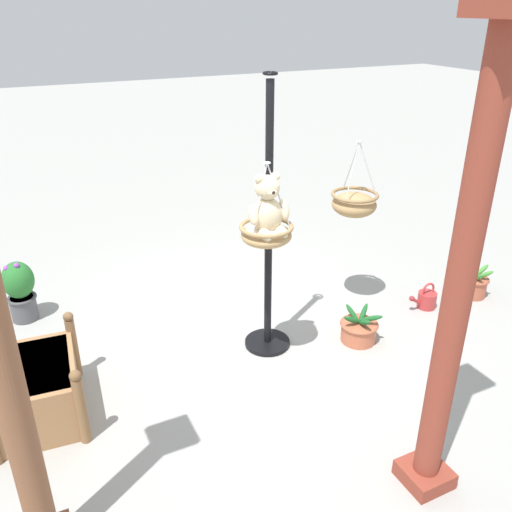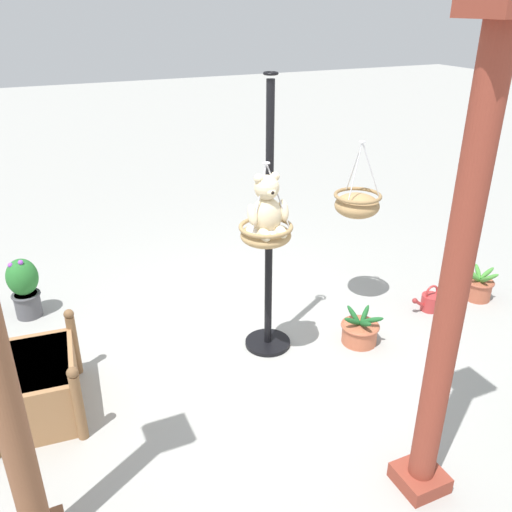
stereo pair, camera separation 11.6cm
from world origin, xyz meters
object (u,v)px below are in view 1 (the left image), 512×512
(wooden_planter_box, at_px, (37,388))
(potted_plant_flowering_red, at_px, (474,284))
(potted_plant_small_succulent, at_px, (359,329))
(watering_can, at_px, (426,299))
(teddy_bear, at_px, (268,209))
(hanging_basket_left_high, at_px, (354,203))
(hanging_basket_with_teddy, at_px, (266,233))
(potted_plant_tall_leafy, at_px, (20,290))
(greenhouse_pillar_left, at_px, (457,296))
(greenhouse_pillar_right, at_px, (7,382))
(display_pole_central, at_px, (268,271))

(wooden_planter_box, xyz_separation_m, potted_plant_flowering_red, (-4.66, 0.08, -0.11))
(potted_plant_small_succulent, relative_size, watering_can, 1.17)
(teddy_bear, relative_size, potted_plant_flowering_red, 1.31)
(teddy_bear, height_order, hanging_basket_left_high, hanging_basket_left_high)
(hanging_basket_with_teddy, xyz_separation_m, wooden_planter_box, (1.96, -0.17, -1.05))
(hanging_basket_with_teddy, relative_size, wooden_planter_box, 0.71)
(potted_plant_tall_leafy, bearing_deg, greenhouse_pillar_left, 123.72)
(hanging_basket_left_high, bearing_deg, potted_plant_tall_leafy, -20.80)
(hanging_basket_with_teddy, distance_m, teddy_bear, 0.22)
(greenhouse_pillar_right, bearing_deg, potted_plant_tall_leafy, -92.02)
(potted_plant_small_succulent, bearing_deg, teddy_bear, -3.43)
(wooden_planter_box, relative_size, potted_plant_small_succulent, 2.43)
(display_pole_central, distance_m, greenhouse_pillar_right, 2.64)
(greenhouse_pillar_left, distance_m, potted_plant_tall_leafy, 4.36)
(hanging_basket_left_high, height_order, potted_plant_flowering_red, hanging_basket_left_high)
(wooden_planter_box, bearing_deg, potted_plant_tall_leafy, -90.30)
(display_pole_central, height_order, potted_plant_tall_leafy, display_pole_central)
(hanging_basket_left_high, distance_m, potted_plant_small_succulent, 1.27)
(hanging_basket_with_teddy, xyz_separation_m, teddy_bear, (0.00, 0.02, 0.22))
(teddy_bear, relative_size, hanging_basket_left_high, 0.67)
(greenhouse_pillar_right, relative_size, watering_can, 7.65)
(hanging_basket_with_teddy, distance_m, hanging_basket_left_high, 1.41)
(greenhouse_pillar_right, height_order, potted_plant_tall_leafy, greenhouse_pillar_right)
(teddy_bear, bearing_deg, hanging_basket_with_teddy, -90.00)
(watering_can, bearing_deg, potted_plant_flowering_red, 177.52)
(potted_plant_tall_leafy, bearing_deg, display_pole_central, 143.78)
(greenhouse_pillar_right, bearing_deg, wooden_planter_box, -94.19)
(greenhouse_pillar_left, xyz_separation_m, wooden_planter_box, (2.34, -1.88, -1.22))
(greenhouse_pillar_left, height_order, greenhouse_pillar_right, greenhouse_pillar_left)
(hanging_basket_with_teddy, bearing_deg, hanging_basket_left_high, -156.63)
(wooden_planter_box, bearing_deg, watering_can, 179.28)
(greenhouse_pillar_right, bearing_deg, greenhouse_pillar_left, 166.43)
(hanging_basket_left_high, bearing_deg, display_pole_central, 15.09)
(hanging_basket_with_teddy, bearing_deg, wooden_planter_box, -4.88)
(potted_plant_flowering_red, distance_m, potted_plant_small_succulent, 1.72)
(greenhouse_pillar_left, relative_size, potted_plant_tall_leafy, 4.49)
(wooden_planter_box, bearing_deg, potted_plant_flowering_red, 179.03)
(hanging_basket_left_high, relative_size, wooden_planter_box, 0.78)
(teddy_bear, xyz_separation_m, watering_can, (-2.04, -0.14, -1.43))
(teddy_bear, bearing_deg, potted_plant_tall_leafy, -42.91)
(hanging_basket_left_high, distance_m, greenhouse_pillar_right, 3.74)
(teddy_bear, relative_size, potted_plant_tall_leafy, 0.76)
(display_pole_central, relative_size, teddy_bear, 4.89)
(hanging_basket_with_teddy, relative_size, potted_plant_flowering_red, 1.78)
(potted_plant_tall_leafy, distance_m, potted_plant_small_succulent, 3.49)
(teddy_bear, distance_m, potted_plant_flowering_red, 3.04)
(watering_can, bearing_deg, potted_plant_tall_leafy, -22.73)
(wooden_planter_box, distance_m, potted_plant_tall_leafy, 1.62)
(display_pole_central, relative_size, greenhouse_pillar_right, 0.95)
(display_pole_central, distance_m, potted_plant_flowering_red, 2.64)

